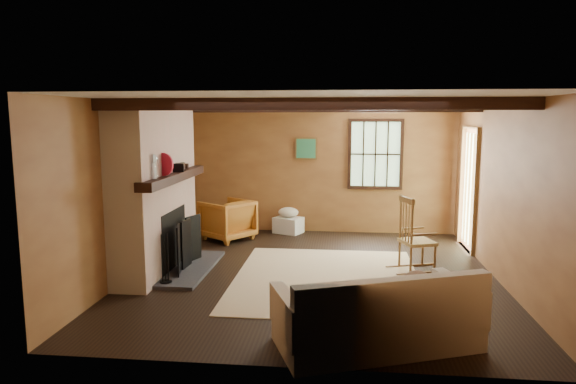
# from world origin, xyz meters

# --- Properties ---
(ground) EXTENTS (5.50, 5.50, 0.00)m
(ground) POSITION_xyz_m (0.00, 0.00, 0.00)
(ground) COLOR black
(ground) RESTS_ON ground
(room_envelope) EXTENTS (5.02, 5.52, 2.44)m
(room_envelope) POSITION_xyz_m (0.22, 0.26, 1.63)
(room_envelope) COLOR #9E6738
(room_envelope) RESTS_ON ground
(fireplace) EXTENTS (1.02, 2.30, 2.40)m
(fireplace) POSITION_xyz_m (-2.23, -0.00, 1.10)
(fireplace) COLOR #AF4C43
(fireplace) RESTS_ON ground
(rug) EXTENTS (2.50, 3.00, 0.01)m
(rug) POSITION_xyz_m (0.20, -0.20, 0.00)
(rug) COLOR beige
(rug) RESTS_ON ground
(rocking_chair) EXTENTS (0.87, 0.63, 1.08)m
(rocking_chair) POSITION_xyz_m (1.44, 0.34, 0.46)
(rocking_chair) COLOR tan
(rocking_chair) RESTS_ON ground
(sofa) EXTENTS (2.09, 1.47, 0.77)m
(sofa) POSITION_xyz_m (0.77, -2.26, 0.28)
(sofa) COLOR beige
(sofa) RESTS_ON ground
(firewood_pile) EXTENTS (0.71, 0.13, 0.26)m
(firewood_pile) POSITION_xyz_m (-2.05, 2.60, 0.13)
(firewood_pile) COLOR brown
(firewood_pile) RESTS_ON ground
(laundry_basket) EXTENTS (0.61, 0.55, 0.30)m
(laundry_basket) POSITION_xyz_m (-0.62, 2.55, 0.15)
(laundry_basket) COLOR white
(laundry_basket) RESTS_ON ground
(basket_pillow) EXTENTS (0.40, 0.32, 0.19)m
(basket_pillow) POSITION_xyz_m (-0.62, 2.55, 0.40)
(basket_pillow) COLOR beige
(basket_pillow) RESTS_ON laundry_basket
(armchair) EXTENTS (1.10, 1.10, 0.73)m
(armchair) POSITION_xyz_m (-1.65, 1.89, 0.36)
(armchair) COLOR #BF6026
(armchair) RESTS_ON ground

